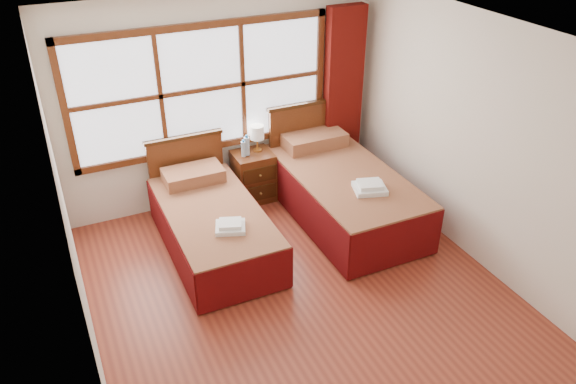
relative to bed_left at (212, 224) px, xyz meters
name	(u,v)px	position (x,y,z in m)	size (l,w,h in m)	color
floor	(303,296)	(0.55, -1.20, -0.30)	(4.50, 4.50, 0.00)	brown
ceiling	(307,40)	(0.55, -1.20, 2.30)	(4.50, 4.50, 0.00)	white
wall_back	(223,101)	(0.55, 1.05, 1.00)	(4.00, 4.00, 0.00)	silver
wall_left	(72,239)	(-1.45, -1.20, 1.00)	(4.50, 4.50, 0.00)	silver
wall_right	(479,144)	(2.55, -1.20, 1.00)	(4.50, 4.50, 0.00)	silver
window	(202,89)	(0.30, 1.01, 1.20)	(3.16, 0.06, 1.56)	white
curtain	(343,95)	(2.15, 0.91, 0.87)	(0.50, 0.16, 2.30)	#5B0D09
bed_left	(212,224)	(0.00, 0.00, 0.00)	(1.02, 2.04, 0.99)	#391E0B
bed_right	(341,189)	(1.65, 0.00, 0.05)	(1.17, 2.28, 1.15)	#391E0B
nightstand	(253,176)	(0.82, 0.80, 0.02)	(0.49, 0.48, 0.65)	#592A13
towels_left	(230,226)	(0.05, -0.51, 0.27)	(0.38, 0.35, 0.09)	white
towels_right	(370,187)	(1.70, -0.55, 0.35)	(0.43, 0.40, 0.10)	white
lamp	(257,133)	(0.91, 0.85, 0.59)	(0.17, 0.17, 0.34)	gold
bottle_near	(243,149)	(0.69, 0.78, 0.45)	(0.06, 0.06, 0.22)	#A0BACE
bottle_far	(247,146)	(0.74, 0.80, 0.47)	(0.07, 0.07, 0.27)	#A0BACE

